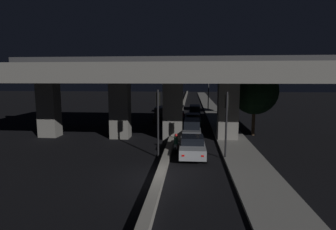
# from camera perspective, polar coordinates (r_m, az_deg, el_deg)

# --- Properties ---
(ground_plane) EXTENTS (200.00, 200.00, 0.00)m
(ground_plane) POSITION_cam_1_polar(r_m,az_deg,el_deg) (15.50, -1.68, -13.80)
(ground_plane) COLOR black
(median_divider) EXTENTS (0.51, 126.00, 0.43)m
(median_divider) POSITION_cam_1_polar(r_m,az_deg,el_deg) (49.63, 3.09, 1.56)
(median_divider) COLOR gray
(median_divider) RESTS_ON ground_plane
(sidewalk_right) EXTENTS (2.87, 126.00, 0.17)m
(sidewalk_right) POSITION_cam_1_polar(r_m,az_deg,el_deg) (42.84, 10.16, 0.25)
(sidewalk_right) COLOR gray
(sidewalk_right) RESTS_ON ground_plane
(elevated_overpass) EXTENTS (31.83, 13.59, 7.77)m
(elevated_overpass) POSITION_cam_1_polar(r_m,az_deg,el_deg) (24.59, 0.51, 8.27)
(elevated_overpass) COLOR slate
(elevated_overpass) RESTS_ON ground_plane
(traffic_light_left_of_median) EXTENTS (0.30, 0.49, 4.96)m
(traffic_light_left_of_median) POSITION_cam_1_polar(r_m,az_deg,el_deg) (18.86, -2.17, 0.76)
(traffic_light_left_of_median) COLOR black
(traffic_light_left_of_median) RESTS_ON ground_plane
(traffic_light_right_of_median) EXTENTS (0.30, 0.49, 4.83)m
(traffic_light_right_of_median) POSITION_cam_1_polar(r_m,az_deg,el_deg) (18.88, 12.59, 0.32)
(traffic_light_right_of_median) COLOR black
(traffic_light_right_of_median) RESTS_ON ground_plane
(street_lamp) EXTENTS (2.11, 0.32, 7.74)m
(street_lamp) POSITION_cam_1_polar(r_m,az_deg,el_deg) (46.29, 8.46, 6.45)
(street_lamp) COLOR #2D2D30
(street_lamp) RESTS_ON ground_plane
(car_silver_lead) EXTENTS (2.02, 4.54, 1.56)m
(car_silver_lead) POSITION_cam_1_polar(r_m,az_deg,el_deg) (19.52, 5.31, -6.76)
(car_silver_lead) COLOR gray
(car_silver_lead) RESTS_ON ground_plane
(car_grey_second) EXTENTS (1.87, 4.75, 1.79)m
(car_grey_second) POSITION_cam_1_polar(r_m,az_deg,el_deg) (25.61, 5.23, -2.94)
(car_grey_second) COLOR #515459
(car_grey_second) RESTS_ON ground_plane
(car_dark_green_third) EXTENTS (2.06, 4.85, 1.50)m
(car_dark_green_third) POSITION_cam_1_polar(r_m,az_deg,el_deg) (32.16, 5.41, -1.00)
(car_dark_green_third) COLOR black
(car_dark_green_third) RESTS_ON ground_plane
(car_grey_fourth) EXTENTS (1.84, 4.30, 1.83)m
(car_grey_fourth) POSITION_cam_1_polar(r_m,az_deg,el_deg) (38.59, 5.84, 0.83)
(car_grey_fourth) COLOR #515459
(car_grey_fourth) RESTS_ON ground_plane
(car_black_lead_oncoming) EXTENTS (1.88, 4.62, 2.00)m
(car_black_lead_oncoming) POSITION_cam_1_polar(r_m,az_deg,el_deg) (34.98, -1.49, 0.24)
(car_black_lead_oncoming) COLOR black
(car_black_lead_oncoming) RESTS_ON ground_plane
(car_dark_green_second_oncoming) EXTENTS (1.98, 4.19, 1.78)m
(car_dark_green_second_oncoming) POSITION_cam_1_polar(r_m,az_deg,el_deg) (43.90, 0.13, 1.66)
(car_dark_green_second_oncoming) COLOR black
(car_dark_green_second_oncoming) RESTS_ON ground_plane
(motorcycle_white_filtering_near) EXTENTS (0.33, 1.81, 1.47)m
(motorcycle_white_filtering_near) POSITION_cam_1_polar(r_m,az_deg,el_deg) (20.66, 1.73, -6.39)
(motorcycle_white_filtering_near) COLOR black
(motorcycle_white_filtering_near) RESTS_ON ground_plane
(motorcycle_red_filtering_mid) EXTENTS (0.32, 1.98, 1.50)m
(motorcycle_red_filtering_mid) POSITION_cam_1_polar(r_m,az_deg,el_deg) (26.25, 2.53, -3.27)
(motorcycle_red_filtering_mid) COLOR black
(motorcycle_red_filtering_mid) RESTS_ON ground_plane
(motorcycle_blue_filtering_far) EXTENTS (0.32, 1.87, 1.46)m
(motorcycle_blue_filtering_far) POSITION_cam_1_polar(r_m,az_deg,el_deg) (35.11, 3.29, -0.44)
(motorcycle_blue_filtering_far) COLOR black
(motorcycle_blue_filtering_far) RESTS_ON ground_plane
(pedestrian_on_sidewalk) EXTENTS (0.34, 0.34, 1.62)m
(pedestrian_on_sidewalk) POSITION_cam_1_polar(r_m,az_deg,el_deg) (26.24, 14.78, -2.77)
(pedestrian_on_sidewalk) COLOR black
(pedestrian_on_sidewalk) RESTS_ON sidewalk_right
(roadside_tree_kerbside_near) EXTENTS (4.57, 4.57, 6.73)m
(roadside_tree_kerbside_near) POSITION_cam_1_polar(r_m,az_deg,el_deg) (27.57, 18.36, 4.85)
(roadside_tree_kerbside_near) COLOR #38281C
(roadside_tree_kerbside_near) RESTS_ON ground_plane
(roadside_tree_kerbside_mid) EXTENTS (4.06, 4.06, 6.68)m
(roadside_tree_kerbside_mid) POSITION_cam_1_polar(r_m,az_deg,el_deg) (42.13, 14.45, 6.21)
(roadside_tree_kerbside_mid) COLOR #38281C
(roadside_tree_kerbside_mid) RESTS_ON ground_plane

